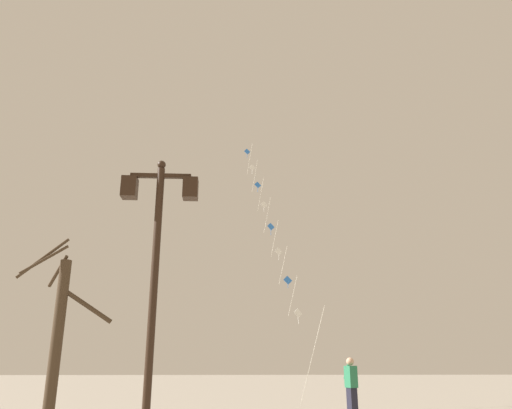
% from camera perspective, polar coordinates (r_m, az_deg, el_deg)
% --- Properties ---
extents(ground_plane, '(160.00, 160.00, 0.00)m').
position_cam_1_polar(ground_plane, '(20.99, -0.39, -22.03)').
color(ground_plane, gray).
extents(twin_lantern_lamp_post, '(1.42, 0.28, 5.21)m').
position_cam_1_polar(twin_lantern_lamp_post, '(9.26, -11.29, -4.34)').
color(twin_lantern_lamp_post, black).
rests_on(twin_lantern_lamp_post, ground_plane).
extents(kite_train, '(2.39, 9.74, 13.24)m').
position_cam_1_polar(kite_train, '(22.21, 1.98, -3.43)').
color(kite_train, brown).
rests_on(kite_train, ground_plane).
extents(kite_flyer, '(0.32, 0.63, 1.71)m').
position_cam_1_polar(kite_flyer, '(15.46, 10.84, -19.79)').
color(kite_flyer, '#1E1E2D').
rests_on(kite_flyer, ground_plane).
extents(bare_tree, '(2.41, 1.08, 4.70)m').
position_cam_1_polar(bare_tree, '(13.80, -21.71, -13.60)').
color(bare_tree, '#423323').
rests_on(bare_tree, ground_plane).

